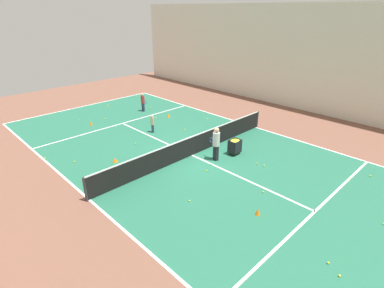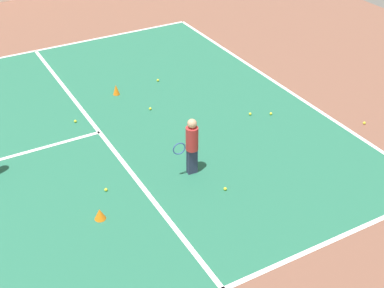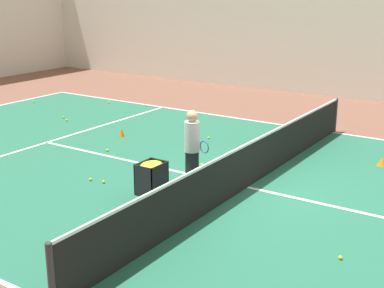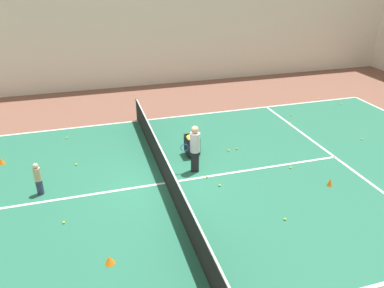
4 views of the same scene
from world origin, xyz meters
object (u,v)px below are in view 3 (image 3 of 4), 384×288
at_px(tennis_net, 248,164).
at_px(coach_at_net, 192,142).
at_px(ball_cart, 151,173).
at_px(training_cone_0, 121,132).

bearing_deg(tennis_net, coach_at_net, 112.74).
distance_m(tennis_net, coach_at_net, 1.34).
bearing_deg(ball_cart, tennis_net, -40.33).
bearing_deg(coach_at_net, ball_cart, -86.57).
bearing_deg(ball_cart, coach_at_net, -11.91).
relative_size(coach_at_net, ball_cart, 2.13).
height_order(ball_cart, training_cone_0, ball_cart).
bearing_deg(training_cone_0, tennis_net, -108.08).
bearing_deg(tennis_net, ball_cart, 139.67).
xyz_separation_m(coach_at_net, ball_cart, (-1.18, 0.25, -0.42)).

